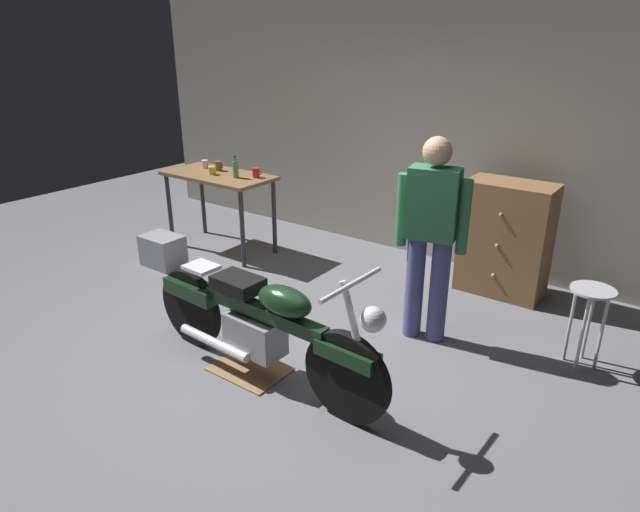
# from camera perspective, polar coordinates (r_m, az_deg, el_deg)

# --- Properties ---
(ground_plane) EXTENTS (12.00, 12.00, 0.00)m
(ground_plane) POSITION_cam_1_polar(r_m,az_deg,el_deg) (4.40, -5.99, -10.51)
(ground_plane) COLOR slate
(back_wall) EXTENTS (8.00, 0.12, 3.10)m
(back_wall) POSITION_cam_1_polar(r_m,az_deg,el_deg) (6.13, 11.69, 13.97)
(back_wall) COLOR gray
(back_wall) RESTS_ON ground_plane
(workbench) EXTENTS (1.30, 0.64, 0.90)m
(workbench) POSITION_cam_1_polar(r_m,az_deg,el_deg) (6.40, -10.46, 7.41)
(workbench) COLOR brown
(workbench) RESTS_ON ground_plane
(motorcycle) EXTENTS (2.19, 0.60, 1.00)m
(motorcycle) POSITION_cam_1_polar(r_m,az_deg,el_deg) (3.96, -6.17, -6.98)
(motorcycle) COLOR black
(motorcycle) RESTS_ON ground_plane
(person_standing) EXTENTS (0.56, 0.30, 1.67)m
(person_standing) POSITION_cam_1_polar(r_m,az_deg,el_deg) (4.37, 11.44, 2.41)
(person_standing) COLOR #4E4C8B
(person_standing) RESTS_ON ground_plane
(shop_stool) EXTENTS (0.32, 0.32, 0.64)m
(shop_stool) POSITION_cam_1_polar(r_m,az_deg,el_deg) (4.53, 26.22, -4.70)
(shop_stool) COLOR #B2B2B7
(shop_stool) RESTS_ON ground_plane
(wooden_dresser) EXTENTS (0.80, 0.47, 1.10)m
(wooden_dresser) POSITION_cam_1_polar(r_m,az_deg,el_deg) (5.53, 18.68, 1.70)
(wooden_dresser) COLOR brown
(wooden_dresser) RESTS_ON ground_plane
(drip_tray) EXTENTS (0.56, 0.40, 0.01)m
(drip_tray) POSITION_cam_1_polar(r_m,az_deg,el_deg) (4.27, -7.35, -11.59)
(drip_tray) COLOR olive
(drip_tray) RESTS_ON ground_plane
(storage_bin) EXTENTS (0.44, 0.32, 0.34)m
(storage_bin) POSITION_cam_1_polar(r_m,az_deg,el_deg) (6.23, -15.98, 0.54)
(storage_bin) COLOR gray
(storage_bin) RESTS_ON ground_plane
(mug_brown_stoneware) EXTENTS (0.11, 0.08, 0.11)m
(mug_brown_stoneware) POSITION_cam_1_polar(r_m,az_deg,el_deg) (6.52, -10.48, 9.18)
(mug_brown_stoneware) COLOR brown
(mug_brown_stoneware) RESTS_ON workbench
(mug_white_ceramic) EXTENTS (0.10, 0.07, 0.09)m
(mug_white_ceramic) POSITION_cam_1_polar(r_m,az_deg,el_deg) (6.68, -11.84, 9.32)
(mug_white_ceramic) COLOR white
(mug_white_ceramic) RESTS_ON workbench
(mug_yellow_tall) EXTENTS (0.11, 0.08, 0.09)m
(mug_yellow_tall) POSITION_cam_1_polar(r_m,az_deg,el_deg) (6.34, -11.14, 8.69)
(mug_yellow_tall) COLOR yellow
(mug_yellow_tall) RESTS_ON workbench
(mug_red_diner) EXTENTS (0.11, 0.08, 0.10)m
(mug_red_diner) POSITION_cam_1_polar(r_m,az_deg,el_deg) (6.13, -6.66, 8.58)
(mug_red_diner) COLOR red
(mug_red_diner) RESTS_ON workbench
(bottle) EXTENTS (0.06, 0.06, 0.24)m
(bottle) POSITION_cam_1_polar(r_m,az_deg,el_deg) (6.14, -8.76, 8.92)
(bottle) COLOR #4C8C4C
(bottle) RESTS_ON workbench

